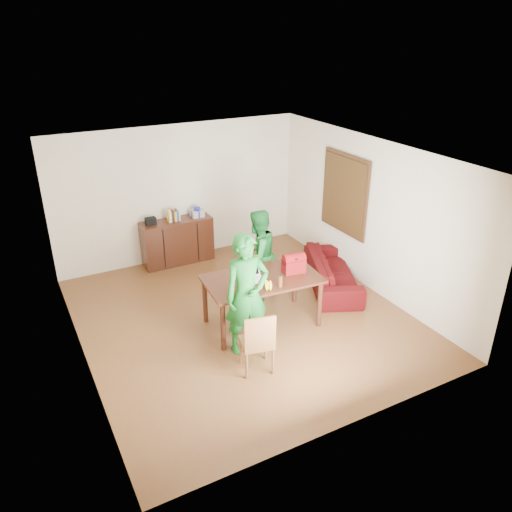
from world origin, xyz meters
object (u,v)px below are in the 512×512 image
person_near (247,294)px  person_far (258,255)px  bottle (280,280)px  sofa (332,271)px  laptop (254,278)px  chair (257,353)px  red_bag (294,265)px  table (262,284)px

person_near → person_far: 1.56m
bottle → sofa: bearing=28.7°
person_far → laptop: (-0.51, -0.82, 0.07)m
chair → red_bag: red_bag is taller
sofa → table: bearing=131.2°
table → laptop: laptop is taller
chair → person_near: 0.82m
person_far → red_bag: bearing=82.1°
person_near → sofa: size_ratio=0.95×
sofa → person_near: bearing=138.4°
laptop → red_bag: bearing=-3.3°
laptop → sofa: 2.08m
person_near → bottle: person_near is taller
laptop → bottle: (0.26, -0.35, 0.06)m
table → chair: bearing=-117.6°
chair → laptop: 1.24m
table → red_bag: 0.58m
chair → person_near: size_ratio=0.52×
bottle → person_near: bearing=-169.4°
bottle → red_bag: (0.43, 0.31, 0.03)m
person_far → sofa: bearing=149.7°
bottle → sofa: (1.65, 0.90, -0.65)m
laptop → sofa: laptop is taller
chair → red_bag: size_ratio=2.73×
sofa → person_far: bearing=103.4°
person_near → red_bag: 1.13m
chair → person_far: bearing=74.3°
person_near → person_far: person_near is taller
bottle → red_bag: 0.52m
laptop → red_bag: size_ratio=0.94×
table → bottle: size_ratio=9.31×
chair → person_far: size_ratio=0.59×
person_near → laptop: bearing=56.4°
table → person_far: (0.35, 0.80, 0.08)m
laptop → table: bearing=7.0°
red_bag → sofa: bearing=33.6°
person_near → sofa: bearing=28.3°
bottle → red_bag: size_ratio=0.57×
person_near → sofa: person_near is taller
bottle → red_bag: red_bag is taller
person_near → sofa: 2.57m
table → red_bag: size_ratio=5.34×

